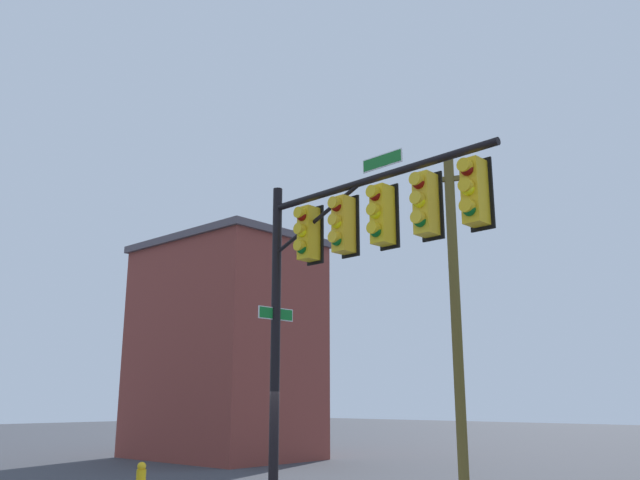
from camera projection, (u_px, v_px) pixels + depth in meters
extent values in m
cylinder|color=black|center=(275.00, 346.00, 13.54)|extent=(0.20, 0.20, 6.82)
cylinder|color=black|center=(372.00, 179.00, 12.40)|extent=(5.37, 0.41, 0.14)
cylinder|color=black|center=(317.00, 220.00, 13.30)|extent=(2.45, 0.20, 1.07)
cube|color=gold|center=(309.00, 234.00, 13.40)|extent=(0.33, 0.37, 1.10)
cube|color=black|center=(315.00, 235.00, 13.54)|extent=(0.44, 0.05, 1.22)
sphere|color=maroon|center=(302.00, 216.00, 13.34)|extent=(0.22, 0.22, 0.22)
cylinder|color=gold|center=(300.00, 213.00, 13.31)|extent=(0.23, 0.14, 0.23)
sphere|color=#FFFC14|center=(302.00, 232.00, 13.26)|extent=(0.22, 0.22, 0.22)
cylinder|color=gold|center=(300.00, 229.00, 13.22)|extent=(0.23, 0.14, 0.23)
sphere|color=#0B621E|center=(302.00, 248.00, 13.17)|extent=(0.22, 0.22, 0.22)
cylinder|color=gold|center=(300.00, 245.00, 13.14)|extent=(0.23, 0.14, 0.23)
cube|color=yellow|center=(344.00, 225.00, 12.73)|extent=(0.33, 0.37, 1.10)
cube|color=black|center=(350.00, 227.00, 12.87)|extent=(0.44, 0.06, 1.22)
sphere|color=maroon|center=(336.00, 206.00, 12.67)|extent=(0.22, 0.22, 0.22)
cylinder|color=yellow|center=(334.00, 203.00, 12.64)|extent=(0.24, 0.15, 0.23)
sphere|color=#FFFC14|center=(337.00, 223.00, 12.59)|extent=(0.22, 0.22, 0.22)
cylinder|color=yellow|center=(334.00, 220.00, 12.56)|extent=(0.24, 0.15, 0.23)
sphere|color=#0B621E|center=(337.00, 240.00, 12.51)|extent=(0.22, 0.22, 0.22)
cylinder|color=yellow|center=(335.00, 237.00, 12.48)|extent=(0.24, 0.15, 0.23)
cube|color=yellow|center=(382.00, 215.00, 12.06)|extent=(0.34, 0.37, 1.10)
cube|color=black|center=(389.00, 217.00, 12.19)|extent=(0.44, 0.06, 1.22)
sphere|color=maroon|center=(375.00, 195.00, 12.00)|extent=(0.22, 0.22, 0.22)
cylinder|color=yellow|center=(373.00, 192.00, 11.97)|extent=(0.24, 0.15, 0.23)
sphere|color=#FFFC14|center=(375.00, 213.00, 11.92)|extent=(0.22, 0.22, 0.22)
cylinder|color=yellow|center=(373.00, 210.00, 11.89)|extent=(0.24, 0.15, 0.23)
sphere|color=#0B621E|center=(376.00, 231.00, 11.84)|extent=(0.22, 0.22, 0.22)
cylinder|color=yellow|center=(374.00, 228.00, 11.81)|extent=(0.24, 0.15, 0.23)
cube|color=yellow|center=(426.00, 204.00, 11.39)|extent=(0.32, 0.36, 1.10)
cube|color=black|center=(432.00, 207.00, 11.53)|extent=(0.44, 0.05, 1.22)
sphere|color=maroon|center=(419.00, 183.00, 11.32)|extent=(0.22, 0.22, 0.22)
cylinder|color=yellow|center=(416.00, 179.00, 11.29)|extent=(0.23, 0.14, 0.23)
sphere|color=#FFFC14|center=(419.00, 202.00, 11.24)|extent=(0.22, 0.22, 0.22)
cylinder|color=yellow|center=(417.00, 198.00, 11.21)|extent=(0.23, 0.14, 0.23)
sphere|color=#0B621E|center=(420.00, 221.00, 11.16)|extent=(0.22, 0.22, 0.22)
cylinder|color=yellow|center=(418.00, 217.00, 11.13)|extent=(0.23, 0.14, 0.23)
cube|color=yellow|center=(475.00, 192.00, 10.71)|extent=(0.33, 0.37, 1.10)
cube|color=black|center=(481.00, 195.00, 10.86)|extent=(0.44, 0.05, 1.22)
sphere|color=maroon|center=(467.00, 169.00, 10.66)|extent=(0.22, 0.22, 0.22)
cylinder|color=yellow|center=(465.00, 165.00, 10.63)|extent=(0.24, 0.15, 0.23)
sphere|color=#FFFC14|center=(468.00, 189.00, 10.57)|extent=(0.22, 0.22, 0.22)
cylinder|color=yellow|center=(466.00, 185.00, 10.54)|extent=(0.24, 0.15, 0.23)
sphere|color=#0B621E|center=(469.00, 209.00, 10.49)|extent=(0.22, 0.22, 0.22)
cylinder|color=yellow|center=(467.00, 206.00, 10.46)|extent=(0.24, 0.15, 0.23)
cube|color=white|center=(382.00, 161.00, 12.29)|extent=(0.94, 0.07, 0.26)
cube|color=#186E28|center=(382.00, 161.00, 12.29)|extent=(0.90, 0.08, 0.22)
cube|color=white|center=(276.00, 314.00, 13.70)|extent=(0.07, 0.94, 0.26)
cube|color=#14782D|center=(276.00, 314.00, 13.70)|extent=(0.08, 0.90, 0.22)
cylinder|color=brown|center=(456.00, 319.00, 16.44)|extent=(0.26, 0.26, 8.60)
cube|color=brown|center=(449.00, 179.00, 17.32)|extent=(1.68, 0.88, 0.12)
sphere|color=yellow|center=(142.00, 466.00, 16.41)|extent=(0.22, 0.22, 0.22)
cube|color=brown|center=(224.00, 351.00, 28.04)|extent=(7.40, 5.29, 8.77)
cube|color=#544C53|center=(227.00, 247.00, 29.12)|extent=(7.70, 5.59, 0.30)
cube|color=#A5B7C6|center=(231.00, 310.00, 32.32)|extent=(0.90, 0.04, 1.20)
cube|color=#A5B7C6|center=(319.00, 380.00, 27.68)|extent=(0.90, 0.04, 1.20)
cube|color=#A5B7C6|center=(250.00, 407.00, 30.21)|extent=(0.90, 0.04, 1.20)
cube|color=#A5B7C6|center=(235.00, 320.00, 31.99)|extent=(0.90, 0.04, 1.20)
cube|color=#A5B7C6|center=(229.00, 335.00, 32.06)|extent=(0.90, 0.04, 1.20)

